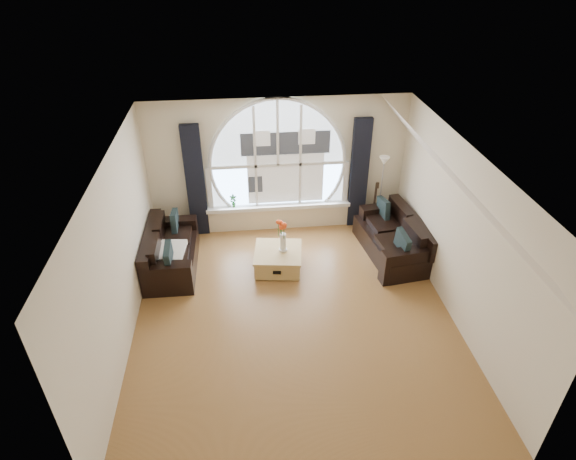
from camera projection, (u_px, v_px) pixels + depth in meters
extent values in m
cube|color=brown|center=(294.00, 315.00, 7.58)|extent=(5.00, 5.50, 0.01)
cube|color=silver|center=(295.00, 160.00, 6.13)|extent=(5.00, 5.50, 0.01)
cube|color=beige|center=(278.00, 166.00, 9.16)|extent=(5.00, 0.01, 2.70)
cube|color=beige|center=(329.00, 406.00, 4.55)|extent=(5.00, 0.01, 2.70)
cube|color=beige|center=(119.00, 257.00, 6.63)|extent=(0.01, 5.50, 2.70)
cube|color=beige|center=(459.00, 236.00, 7.08)|extent=(0.01, 5.50, 2.70)
cube|color=silver|center=(453.00, 177.00, 6.51)|extent=(0.92, 5.50, 0.72)
cube|color=silver|center=(278.00, 154.00, 8.98)|extent=(2.60, 0.06, 2.15)
cube|color=white|center=(279.00, 206.00, 9.53)|extent=(2.90, 0.22, 0.08)
cube|color=white|center=(278.00, 154.00, 8.96)|extent=(2.76, 0.08, 2.15)
cube|color=silver|center=(286.00, 160.00, 9.05)|extent=(1.70, 0.02, 1.50)
cube|color=black|center=(195.00, 182.00, 9.02)|extent=(0.35, 0.12, 2.30)
cube|color=black|center=(359.00, 174.00, 9.31)|extent=(0.35, 0.12, 2.30)
cube|color=black|center=(171.00, 249.00, 8.45)|extent=(0.86, 1.71, 0.76)
cube|color=black|center=(393.00, 236.00, 8.80)|extent=(1.13, 1.90, 0.80)
cube|color=#AC8846|center=(278.00, 259.00, 8.53)|extent=(0.95, 0.95, 0.41)
cube|color=silver|center=(169.00, 251.00, 8.21)|extent=(0.60, 0.60, 0.10)
cube|color=white|center=(283.00, 232.00, 8.25)|extent=(0.24, 0.24, 0.70)
cube|color=#B2B2B2|center=(380.00, 194.00, 9.34)|extent=(0.24, 0.24, 1.60)
cube|color=olive|center=(374.00, 203.00, 9.58)|extent=(0.42, 0.35, 1.06)
imported|color=#1E6023|center=(233.00, 201.00, 9.35)|extent=(0.15, 0.10, 0.27)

